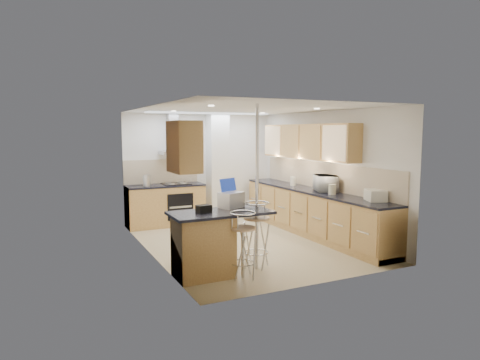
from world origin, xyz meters
name	(u,v)px	position (x,y,z in m)	size (l,w,h in m)	color
ground	(246,243)	(0.00, 0.00, 0.00)	(4.80, 4.80, 0.00)	tan
room_shell	(252,160)	(0.32, 0.38, 1.54)	(3.64, 4.84, 2.51)	silver
right_counter	(312,212)	(1.50, 0.00, 0.46)	(0.63, 4.40, 0.92)	#AB7C44
back_counter	(165,205)	(-0.95, 2.10, 0.46)	(1.70, 0.63, 0.92)	#AB7C44
peninsula	(221,243)	(-1.12, -1.45, 0.48)	(1.47, 0.72, 0.94)	#AB7C44
microwave	(326,183)	(1.61, -0.30, 1.08)	(0.58, 0.39, 0.32)	white
laptop	(231,200)	(-0.86, -1.23, 1.06)	(0.34, 0.26, 0.24)	#ADB0B5
bag	(204,209)	(-1.37, -1.43, 0.99)	(0.20, 0.15, 0.11)	black
bar_stool_near	(243,245)	(-0.90, -1.73, 0.48)	(0.40, 0.40, 0.97)	tan
bar_stool_end	(257,235)	(-0.49, -1.38, 0.51)	(0.42, 0.42, 1.03)	tan
jar_a	(293,181)	(1.49, 0.70, 1.02)	(0.12, 0.12, 0.20)	silver
jar_b	(293,181)	(1.64, 0.93, 1.00)	(0.11, 0.11, 0.16)	silver
jar_c	(332,189)	(1.46, -0.69, 1.01)	(0.14, 0.14, 0.19)	beige
jar_d	(321,188)	(1.52, -0.25, 0.99)	(0.10, 0.10, 0.14)	white
bread_bin	(376,195)	(1.66, -1.61, 1.02)	(0.29, 0.36, 0.19)	silver
kettle	(147,180)	(-1.37, 2.02, 1.04)	(0.16, 0.16, 0.25)	silver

